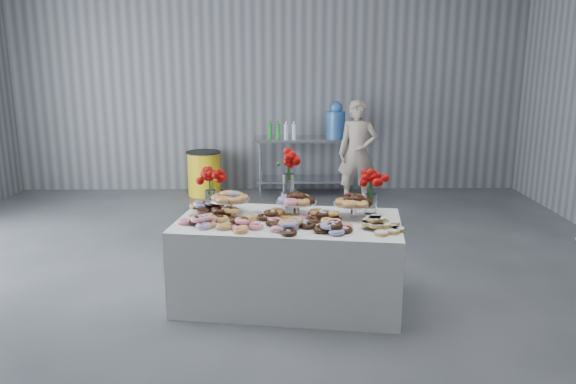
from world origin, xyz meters
name	(u,v)px	position (x,y,z in m)	size (l,w,h in m)	color
ground	(260,310)	(0.00, 0.00, 0.00)	(9.00, 9.00, 0.00)	#33353A
display_table	(289,261)	(0.25, 0.18, 0.38)	(1.90, 1.00, 0.75)	silver
prep_table	(303,156)	(0.53, 4.10, 0.62)	(1.50, 0.60, 0.90)	silver
donut_mounds	(289,217)	(0.25, 0.13, 0.80)	(1.80, 0.80, 0.09)	#E69A54
cake_stand_left	(230,198)	(-0.27, 0.41, 0.89)	(0.36, 0.36, 0.17)	silver
cake_stand_mid	(297,200)	(0.32, 0.32, 0.89)	(0.36, 0.36, 0.17)	silver
cake_stand_right	(354,202)	(0.81, 0.25, 0.89)	(0.36, 0.36, 0.17)	silver
danish_pile	(378,222)	(0.97, -0.08, 0.81)	(0.48, 0.48, 0.11)	white
bouquet_left	(210,178)	(-0.46, 0.54, 1.05)	(0.26, 0.26, 0.42)	white
bouquet_right	(372,181)	(0.98, 0.37, 1.05)	(0.26, 0.26, 0.42)	white
bouquet_center	(288,169)	(0.25, 0.53, 1.13)	(0.26, 0.26, 0.57)	silver
water_jug	(336,121)	(1.03, 4.10, 1.15)	(0.28, 0.28, 0.55)	#3D7BD1
drink_bottles	(282,130)	(0.21, 4.00, 1.04)	(0.54, 0.08, 0.27)	#268C33
person	(357,153)	(1.29, 3.54, 0.76)	(0.55, 0.36, 1.52)	#CC8C93
trash_barrel	(204,173)	(-1.00, 4.10, 0.35)	(0.54, 0.54, 0.69)	yellow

